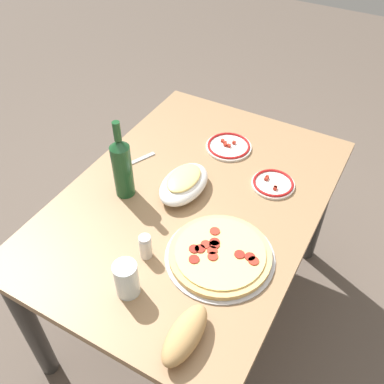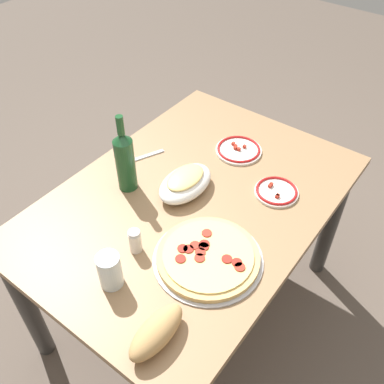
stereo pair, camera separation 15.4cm
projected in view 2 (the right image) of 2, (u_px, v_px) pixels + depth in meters
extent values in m
plane|color=brown|center=(192.00, 304.00, 2.05)|extent=(8.00, 8.00, 0.00)
cube|color=#93704C|center=(192.00, 201.00, 1.57)|extent=(1.23, 0.87, 0.03)
cylinder|color=#33302D|center=(199.00, 159.00, 2.30)|extent=(0.07, 0.07, 0.67)
cylinder|color=#33302D|center=(27.00, 306.00, 1.66)|extent=(0.07, 0.07, 0.67)
cylinder|color=#33302D|center=(331.00, 222.00, 1.97)|extent=(0.07, 0.07, 0.67)
cylinder|color=#B7B7BC|center=(208.00, 259.00, 1.36)|extent=(0.35, 0.35, 0.01)
cylinder|color=#DBB26B|center=(208.00, 257.00, 1.35)|extent=(0.32, 0.32, 0.02)
cylinder|color=#EACC75|center=(208.00, 254.00, 1.34)|extent=(0.29, 0.29, 0.01)
cylinder|color=#B22D1E|center=(195.00, 245.00, 1.36)|extent=(0.03, 0.03, 0.00)
cylinder|color=maroon|center=(183.00, 248.00, 1.35)|extent=(0.03, 0.03, 0.00)
cylinder|color=maroon|center=(237.00, 263.00, 1.31)|extent=(0.03, 0.03, 0.00)
cylinder|color=#B22D1E|center=(200.00, 252.00, 1.34)|extent=(0.03, 0.03, 0.00)
cylinder|color=#B22D1E|center=(200.00, 258.00, 1.32)|extent=(0.03, 0.03, 0.00)
cylinder|color=maroon|center=(180.00, 259.00, 1.32)|extent=(0.03, 0.03, 0.00)
cylinder|color=maroon|center=(188.00, 249.00, 1.35)|extent=(0.03, 0.03, 0.00)
cylinder|color=#B22D1E|center=(207.00, 233.00, 1.40)|extent=(0.03, 0.03, 0.00)
cylinder|color=maroon|center=(204.00, 244.00, 1.36)|extent=(0.03, 0.03, 0.00)
cylinder|color=maroon|center=(204.00, 247.00, 1.36)|extent=(0.03, 0.03, 0.00)
cylinder|color=#B22D1E|center=(240.00, 267.00, 1.30)|extent=(0.03, 0.03, 0.00)
cylinder|color=maroon|center=(227.00, 259.00, 1.32)|extent=(0.03, 0.03, 0.00)
ellipsoid|color=white|center=(185.00, 183.00, 1.56)|extent=(0.24, 0.15, 0.07)
ellipsoid|color=#AD2819|center=(185.00, 181.00, 1.56)|extent=(0.20, 0.12, 0.03)
ellipsoid|color=#EACC75|center=(185.00, 177.00, 1.54)|extent=(0.17, 0.10, 0.02)
cylinder|color=#194723|center=(126.00, 165.00, 1.53)|extent=(0.07, 0.07, 0.21)
cone|color=#194723|center=(122.00, 138.00, 1.45)|extent=(0.07, 0.07, 0.03)
cylinder|color=#194723|center=(120.00, 125.00, 1.42)|extent=(0.03, 0.03, 0.07)
cylinder|color=silver|center=(110.00, 270.00, 1.26)|extent=(0.07, 0.07, 0.12)
cylinder|color=white|center=(276.00, 192.00, 1.57)|extent=(0.16, 0.16, 0.01)
torus|color=red|center=(277.00, 191.00, 1.57)|extent=(0.15, 0.15, 0.01)
cube|color=#AD2819|center=(277.00, 196.00, 1.54)|extent=(0.01, 0.01, 0.01)
cube|color=#AD2819|center=(270.00, 186.00, 1.58)|extent=(0.01, 0.01, 0.01)
cube|color=#AD2819|center=(271.00, 184.00, 1.59)|extent=(0.01, 0.01, 0.01)
cube|color=#AD2819|center=(278.00, 196.00, 1.54)|extent=(0.01, 0.01, 0.01)
cylinder|color=white|center=(239.00, 151.00, 1.75)|extent=(0.19, 0.19, 0.01)
torus|color=red|center=(239.00, 149.00, 1.75)|extent=(0.17, 0.17, 0.01)
cube|color=#AD2819|center=(235.00, 148.00, 1.75)|extent=(0.01, 0.01, 0.01)
cube|color=#AD2819|center=(235.00, 146.00, 1.75)|extent=(0.01, 0.01, 0.01)
cube|color=#AD2819|center=(239.00, 149.00, 1.74)|extent=(0.01, 0.01, 0.01)
cube|color=#AD2819|center=(244.00, 146.00, 1.75)|extent=(0.01, 0.01, 0.01)
cube|color=#AD2819|center=(233.00, 144.00, 1.77)|extent=(0.01, 0.01, 0.01)
ellipsoid|color=tan|center=(156.00, 332.00, 1.14)|extent=(0.20, 0.08, 0.07)
cylinder|color=silver|center=(135.00, 242.00, 1.36)|extent=(0.04, 0.04, 0.07)
cylinder|color=#B7B7BC|center=(134.00, 233.00, 1.33)|extent=(0.04, 0.04, 0.01)
cube|color=#B7B7BC|center=(144.00, 157.00, 1.73)|extent=(0.16, 0.08, 0.00)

